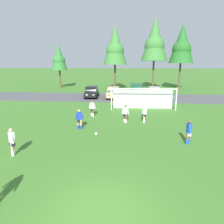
# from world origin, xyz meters

# --- Properties ---
(ground_plane) EXTENTS (400.00, 400.00, 0.00)m
(ground_plane) POSITION_xyz_m (0.00, 15.00, 0.00)
(ground_plane) COLOR #3D7028
(parking_lot_strip) EXTENTS (52.00, 8.40, 0.01)m
(parking_lot_strip) POSITION_xyz_m (0.00, 25.11, 0.00)
(parking_lot_strip) COLOR #4C4C51
(parking_lot_strip) RESTS_ON ground
(soccer_ball) EXTENTS (0.22, 0.22, 0.22)m
(soccer_ball) POSITION_xyz_m (-1.51, 7.90, 0.11)
(soccer_ball) COLOR white
(soccer_ball) RESTS_ON ground
(soccer_goal) EXTENTS (7.49, 2.25, 2.57)m
(soccer_goal) POSITION_xyz_m (2.47, 17.38, 1.29)
(soccer_goal) COLOR white
(soccer_goal) RESTS_ON ground
(player_striker_near) EXTENTS (0.71, 0.35, 1.64)m
(player_striker_near) POSITION_xyz_m (0.57, 11.47, 0.82)
(player_striker_near) COLOR brown
(player_striker_near) RESTS_ON ground
(player_midfield_center) EXTENTS (0.73, 0.32, 1.64)m
(player_midfield_center) POSITION_xyz_m (-2.81, 13.38, 0.82)
(player_midfield_center) COLOR brown
(player_midfield_center) RESTS_ON ground
(player_defender_far) EXTENTS (0.33, 0.74, 1.64)m
(player_defender_far) POSITION_xyz_m (4.88, 6.84, 0.82)
(player_defender_far) COLOR brown
(player_defender_far) RESTS_ON ground
(player_winger_left) EXTENTS (0.56, 0.61, 1.64)m
(player_winger_left) POSITION_xyz_m (-5.79, 4.18, 0.82)
(player_winger_left) COLOR tan
(player_winger_left) RESTS_ON ground
(player_winger_right) EXTENTS (0.39, 0.72, 1.64)m
(player_winger_right) POSITION_xyz_m (2.27, 11.57, 0.82)
(player_winger_right) COLOR beige
(player_winger_right) RESTS_ON ground
(player_trailing_back) EXTENTS (0.73, 0.38, 1.64)m
(player_trailing_back) POSITION_xyz_m (-3.10, 9.24, 0.82)
(player_trailing_back) COLOR tan
(player_trailing_back) RESTS_ON ground
(parked_car_slot_far_left) EXTENTS (2.26, 4.32, 1.72)m
(parked_car_slot_far_left) POSITION_xyz_m (-5.04, 24.71, 0.88)
(parked_car_slot_far_left) COLOR black
(parked_car_slot_far_left) RESTS_ON ground
(parked_car_slot_left) EXTENTS (2.06, 4.21, 1.72)m
(parked_car_slot_left) POSITION_xyz_m (-1.58, 24.47, 0.88)
(parked_car_slot_left) COLOR tan
(parked_car_slot_left) RESTS_ON ground
(parked_car_slot_center_left) EXTENTS (2.36, 4.71, 2.16)m
(parked_car_slot_center_left) POSITION_xyz_m (1.96, 25.48, 1.11)
(parked_car_slot_center_left) COLOR #194C2D
(parked_car_slot_center_left) RESTS_ON ground
(parked_car_slot_center) EXTENTS (2.08, 4.22, 1.72)m
(parked_car_slot_center) POSITION_xyz_m (4.61, 24.72, 0.88)
(parked_car_slot_center) COLOR #B2B2BC
(parked_car_slot_center) RESTS_ON ground
(tree_left_edge) EXTENTS (3.45, 3.45, 9.19)m
(tree_left_edge) POSITION_xyz_m (-14.21, 36.64, 6.31)
(tree_left_edge) COLOR brown
(tree_left_edge) RESTS_ON ground
(tree_mid_left) EXTENTS (4.51, 4.51, 12.03)m
(tree_mid_left) POSITION_xyz_m (-2.03, 33.25, 8.28)
(tree_mid_left) COLOR brown
(tree_mid_left) RESTS_ON ground
(tree_center_back) EXTENTS (5.14, 5.14, 13.71)m
(tree_center_back) POSITION_xyz_m (5.50, 35.39, 9.44)
(tree_center_back) COLOR brown
(tree_center_back) RESTS_ON ground
(tree_mid_right) EXTENTS (4.73, 4.73, 12.62)m
(tree_mid_right) POSITION_xyz_m (10.70, 35.46, 8.68)
(tree_mid_right) COLOR brown
(tree_mid_right) RESTS_ON ground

